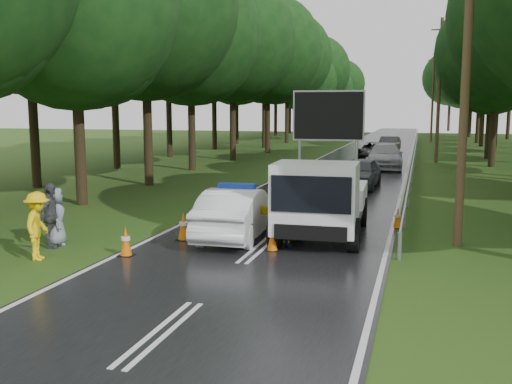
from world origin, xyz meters
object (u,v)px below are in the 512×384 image
(queue_car_fourth, at_px, (389,145))
(work_truck, at_px, (321,199))
(barrier, at_px, (248,214))
(civilian, at_px, (283,215))
(officer, at_px, (287,203))
(queue_car_third, at_px, (374,151))
(queue_car_first, at_px, (360,173))
(queue_car_second, at_px, (385,156))
(police_sedan, at_px, (237,213))

(queue_car_fourth, bearing_deg, work_truck, -84.37)
(queue_car_fourth, bearing_deg, barrier, -87.53)
(civilian, bearing_deg, officer, 98.10)
(barrier, xyz_separation_m, queue_car_fourth, (2.04, 35.59, -0.08))
(civilian, xyz_separation_m, queue_car_third, (0.23, 28.17, -0.25))
(queue_car_fourth, bearing_deg, queue_car_first, -84.49)
(civilian, distance_m, queue_car_first, 12.80)
(work_truck, height_order, officer, work_truck)
(queue_car_first, bearing_deg, queue_car_second, 89.21)
(barrier, height_order, queue_car_first, queue_car_first)
(queue_car_second, bearing_deg, officer, -97.32)
(officer, bearing_deg, queue_car_second, -132.72)
(queue_car_first, bearing_deg, officer, -93.12)
(officer, relative_size, queue_car_third, 0.38)
(work_truck, distance_m, queue_car_fourth, 34.63)
(civilian, relative_size, queue_car_fourth, 0.43)
(queue_car_second, xyz_separation_m, queue_car_fourth, (-0.49, 13.91, -0.09))
(police_sedan, height_order, civilian, civilian)
(officer, bearing_deg, work_truck, 120.26)
(officer, height_order, queue_car_second, officer)
(civilian, bearing_deg, queue_car_third, 87.53)
(barrier, xyz_separation_m, queue_car_first, (1.94, 12.28, -0.06))
(civilian, height_order, queue_car_second, civilian)
(queue_car_fourth, bearing_deg, police_sedan, -88.20)
(police_sedan, xyz_separation_m, barrier, (0.40, -0.22, 0.04))
(police_sedan, height_order, officer, officer)
(officer, height_order, queue_car_fourth, officer)
(civilian, height_order, queue_car_fourth, civilian)
(civilian, xyz_separation_m, queue_car_second, (1.38, 22.17, -0.12))
(police_sedan, xyz_separation_m, queue_car_fourth, (2.44, 35.36, -0.05))
(civilian, height_order, queue_car_first, civilian)
(police_sedan, xyz_separation_m, queue_car_second, (2.94, 21.45, 0.05))
(barrier, xyz_separation_m, civilian, (1.16, -0.50, 0.14))
(queue_car_first, height_order, queue_car_fourth, queue_car_first)
(barrier, height_order, officer, officer)
(work_truck, xyz_separation_m, queue_car_first, (-0.02, 11.32, -0.44))
(work_truck, height_order, queue_car_first, work_truck)
(work_truck, bearing_deg, queue_car_second, 86.10)
(officer, relative_size, queue_car_second, 0.34)
(police_sedan, xyz_separation_m, work_truck, (2.37, 0.73, 0.42))
(officer, distance_m, queue_car_second, 20.33)
(queue_car_second, bearing_deg, police_sedan, -100.27)
(civilian, relative_size, queue_car_second, 0.34)
(queue_car_second, height_order, queue_car_third, queue_car_second)
(police_sedan, distance_m, officer, 1.72)
(queue_car_third, bearing_deg, civilian, -86.11)
(queue_car_second, distance_m, queue_car_fourth, 13.92)
(barrier, distance_m, queue_car_first, 12.43)
(officer, xyz_separation_m, queue_car_second, (1.72, 20.25, -0.13))
(barrier, distance_m, queue_car_second, 21.82)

